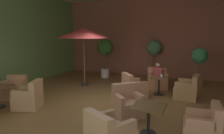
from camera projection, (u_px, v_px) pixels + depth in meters
ground_plane at (106, 101)px, 7.32m from camera, size 9.14×9.87×0.02m
wall_back_brick at (144, 38)px, 11.43m from camera, size 9.14×0.08×4.13m
wall_left_accent at (7, 39)px, 8.75m from camera, size 0.08×9.87×4.13m
cafe_table_front_left at (159, 82)px, 8.01m from camera, size 0.66×0.66×0.68m
armchair_front_left_north at (157, 80)px, 9.06m from camera, size 0.99×0.98×0.84m
armchair_front_left_east at (134, 88)px, 7.72m from camera, size 1.06×1.06×0.88m
armchair_front_left_south at (188, 90)px, 7.53m from camera, size 0.85×0.85×0.87m
armchair_front_right_north at (14, 90)px, 7.64m from camera, size 0.94×0.97×0.79m
armchair_front_right_west at (29, 98)px, 6.60m from camera, size 0.96×0.93×0.89m
cafe_table_mid_center at (149, 112)px, 4.87m from camera, size 0.73×0.73×0.68m
armchair_mid_center_north at (128, 104)px, 5.99m from camera, size 1.04×1.04×0.89m
armchair_mid_center_south at (203, 128)px, 4.53m from camera, size 0.78×0.78×0.86m
patio_umbrella_tall_red at (84, 33)px, 9.10m from camera, size 2.33×2.33×2.54m
potted_tree_left_corner at (199, 61)px, 9.20m from camera, size 0.70×0.70×1.71m
potted_tree_mid_left at (154, 51)px, 10.88m from camera, size 0.77×0.77×1.96m
potted_tree_mid_right at (105, 50)px, 10.99m from camera, size 0.84×0.84×2.03m
patron_blue_shirt at (158, 71)px, 8.95m from camera, size 0.40×0.32×0.64m
iced_drink_cup at (162, 76)px, 8.01m from camera, size 0.08×0.08×0.11m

